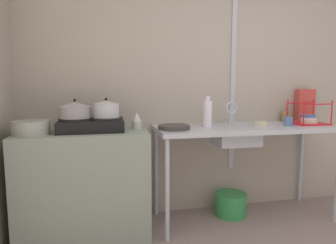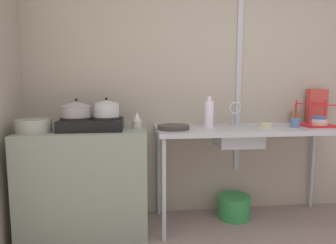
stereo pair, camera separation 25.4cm
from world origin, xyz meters
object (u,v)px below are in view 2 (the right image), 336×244
object	(u,v)px
pot_on_left_burner	(76,109)
small_bowl_on_drainboard	(266,125)
frying_pan	(173,127)
sink_basin	(238,137)
faucet	(235,110)
cereal_box	(317,106)
dish_rack	(318,121)
stove	(92,124)
pot_on_right_burner	(107,108)
pot_beside_stove	(34,126)
bucket_on_floor	(234,207)
bottle_by_sink	(209,114)
utensil_jar	(295,117)
cup_by_rack	(295,123)
percolator	(137,120)

from	to	relation	value
pot_on_left_burner	small_bowl_on_drainboard	distance (m)	1.68
frying_pan	small_bowl_on_drainboard	bearing A→B (deg)	4.53
sink_basin	faucet	distance (m)	0.27
sink_basin	cereal_box	bearing A→B (deg)	16.96
frying_pan	pot_on_left_burner	bearing A→B (deg)	175.81
dish_rack	small_bowl_on_drainboard	bearing A→B (deg)	178.84
stove	faucet	world-z (taller)	faucet
pot_on_left_burner	pot_on_right_burner	distance (m)	0.25
stove	pot_beside_stove	size ratio (longest dim) A/B	1.89
faucet	cereal_box	xyz separation A→B (m)	(0.91, 0.15, 0.02)
bucket_on_floor	cereal_box	bearing A→B (deg)	10.03
small_bowl_on_drainboard	bottle_by_sink	bearing A→B (deg)	178.05
sink_basin	utensil_jar	bearing A→B (deg)	22.19
faucet	frying_pan	distance (m)	0.63
pot_on_right_burner	cup_by_rack	bearing A→B (deg)	-1.93
small_bowl_on_drainboard	bucket_on_floor	size ratio (longest dim) A/B	0.41
pot_on_right_burner	cereal_box	bearing A→B (deg)	6.62
pot_on_right_burner	faucet	size ratio (longest dim) A/B	0.95
faucet	bottle_by_sink	bearing A→B (deg)	-165.53
sink_basin	stove	bearing A→B (deg)	178.21
pot_on_left_burner	faucet	world-z (taller)	pot_on_left_burner
percolator	pot_beside_stove	bearing A→B (deg)	-170.16
pot_beside_stove	cereal_box	distance (m)	2.66
sink_basin	bottle_by_sink	world-z (taller)	bottle_by_sink
sink_basin	bucket_on_floor	size ratio (longest dim) A/B	1.27
faucet	pot_on_left_burner	bearing A→B (deg)	-176.19
pot_beside_stove	bottle_by_sink	size ratio (longest dim) A/B	0.98
pot_on_right_burner	percolator	distance (m)	0.28
pot_on_right_burner	faucet	xyz separation A→B (m)	(1.16, 0.09, -0.03)
stove	cup_by_rack	xyz separation A→B (m)	(1.80, -0.06, -0.01)
pot_on_right_burner	utensil_jar	world-z (taller)	pot_on_right_burner
bottle_by_sink	bucket_on_floor	world-z (taller)	bottle_by_sink
sink_basin	pot_on_right_burner	bearing A→B (deg)	178.02
pot_on_left_burner	utensil_jar	world-z (taller)	pot_on_left_burner
pot_beside_stove	small_bowl_on_drainboard	world-z (taller)	pot_beside_stove
stove	bucket_on_floor	bearing A→B (deg)	3.62
cup_by_rack	cereal_box	size ratio (longest dim) A/B	0.24
pot_on_left_burner	cereal_box	distance (m)	2.33
dish_rack	frying_pan	bearing A→B (deg)	-177.57
faucet	pot_on_right_burner	bearing A→B (deg)	-175.37
stove	frying_pan	world-z (taller)	stove
small_bowl_on_drainboard	cereal_box	size ratio (longest dim) A/B	0.37
pot_beside_stove	stove	bearing A→B (deg)	13.29
sink_basin	dish_rack	world-z (taller)	dish_rack
pot_beside_stove	sink_basin	distance (m)	1.72
cup_by_rack	bucket_on_floor	world-z (taller)	cup_by_rack
pot_on_left_burner	dish_rack	distance (m)	2.19
pot_on_right_burner	percolator	xyz separation A→B (m)	(0.26, 0.04, -0.11)
pot_on_right_burner	bottle_by_sink	bearing A→B (deg)	1.70
bottle_by_sink	pot_on_right_burner	bearing A→B (deg)	-178.30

